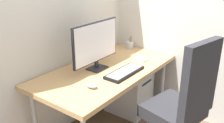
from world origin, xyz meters
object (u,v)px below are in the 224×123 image
at_px(mouse, 92,86).
at_px(notebook, 141,59).
at_px(filing_cabinet, 129,87).
at_px(keyboard, 125,72).
at_px(monitor, 96,43).
at_px(pen_holder, 130,45).
at_px(office_chair, 183,101).

relative_size(mouse, notebook, 0.73).
bearing_deg(filing_cabinet, mouse, -168.35).
bearing_deg(notebook, keyboard, -157.61).
distance_m(monitor, notebook, 0.59).
bearing_deg(mouse, keyboard, -12.44).
relative_size(monitor, mouse, 5.89).
height_order(filing_cabinet, pen_holder, pen_holder).
xyz_separation_m(keyboard, notebook, (0.41, 0.06, -0.01)).
height_order(mouse, pen_holder, pen_holder).
height_order(office_chair, notebook, office_chair).
bearing_deg(office_chair, mouse, 127.61).
xyz_separation_m(keyboard, mouse, (-0.42, 0.06, 0.01)).
bearing_deg(keyboard, mouse, 172.12).
bearing_deg(monitor, mouse, -145.63).
relative_size(filing_cabinet, pen_holder, 3.84).
distance_m(filing_cabinet, notebook, 0.45).
bearing_deg(filing_cabinet, office_chair, -115.86).
relative_size(keyboard, pen_holder, 2.70).
height_order(office_chair, mouse, office_chair).
xyz_separation_m(monitor, notebook, (0.47, -0.24, -0.26)).
distance_m(office_chair, filing_cabinet, 0.94).
height_order(office_chair, monitor, monitor).
distance_m(keyboard, mouse, 0.42).
bearing_deg(keyboard, office_chair, -83.31).
distance_m(filing_cabinet, monitor, 0.85).
xyz_separation_m(office_chair, monitor, (-0.13, 0.87, 0.40)).
xyz_separation_m(filing_cabinet, pen_holder, (0.23, 0.15, 0.45)).
relative_size(office_chair, mouse, 10.95).
distance_m(filing_cabinet, keyboard, 0.67).
height_order(office_chair, keyboard, office_chair).
distance_m(office_chair, pen_holder, 1.16).
relative_size(office_chair, pen_holder, 6.97).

